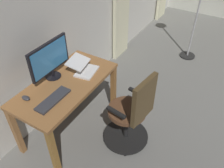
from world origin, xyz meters
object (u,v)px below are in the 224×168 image
Objects in this scene: desk at (67,91)px; computer_mouse at (26,98)px; computer_keyboard at (53,100)px; laptop at (83,68)px; cell_phone_face_up at (81,59)px; office_chair at (132,115)px; computer_monitor at (50,59)px.

desk is 0.47m from computer_mouse.
computer_keyboard reaches higher than desk.
computer_keyboard is 1.18× the size of laptop.
cell_phone_face_up is (-0.88, 0.04, -0.01)m from computer_mouse.
office_chair reaches higher than cell_phone_face_up.
laptop is (-0.57, -0.03, 0.04)m from computer_keyboard.
office_chair is 0.97m from cell_phone_face_up.
laptop reaches higher than desk.
cell_phone_face_up is (-0.27, -0.88, 0.30)m from office_chair.
computer_keyboard is at bearing -6.99° from laptop.
computer_mouse is (0.44, 0.02, -0.23)m from computer_monitor.
computer_keyboard reaches higher than cell_phone_face_up.
computer_keyboard is 4.16× the size of computer_mouse.
desk is 0.32m from computer_keyboard.
office_chair is at bearing 73.10° from laptop.
desk is 3.03× the size of computer_keyboard.
computer_monitor is 1.60× the size of laptop.
cell_phone_face_up is (-0.75, -0.22, -0.01)m from computer_keyboard.
laptop is (-0.28, 0.05, 0.16)m from desk.
laptop is at bearing 162.30° from computer_mouse.
office_chair is 10.18× the size of computer_mouse.
office_chair is 7.07× the size of cell_phone_face_up.
desk is 0.79m from office_chair.
office_chair is at bearing 123.66° from computer_mouse.
laptop is (-0.26, 0.24, -0.19)m from computer_monitor.
computer_monitor is 0.51m from cell_phone_face_up.
computer_monitor is 0.41m from laptop.
cell_phone_face_up is at bearing 177.59° from computer_mouse.
office_chair is (-0.20, 0.75, -0.18)m from desk.
desk is 1.24× the size of office_chair.
laptop is at bearing 170.56° from desk.
laptop is 3.53× the size of computer_mouse.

